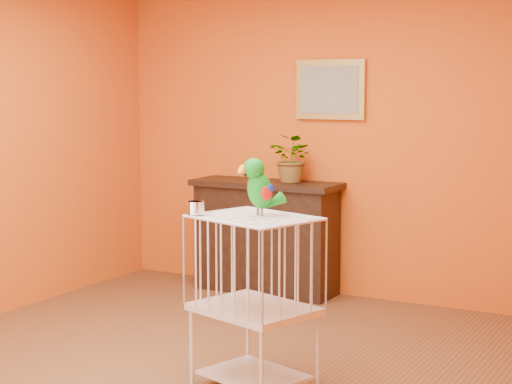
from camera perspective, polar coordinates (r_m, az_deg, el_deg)
The scene contains 8 objects.
ground at distance 5.58m, azimuth -4.66°, elevation -11.53°, with size 4.50×4.50×0.00m, color brown.
room_shell at distance 5.29m, azimuth -4.84°, elevation 4.94°, with size 4.50×4.50×4.50m.
console_cabinet at distance 7.40m, azimuth 0.65°, elevation -2.99°, with size 1.30×0.47×0.97m.
potted_plant at distance 7.19m, azimuth 2.43°, elevation 1.89°, with size 0.37×0.41×0.32m, color #26722D.
framed_picture at distance 7.24m, azimuth 4.97°, elevation 6.82°, with size 0.62×0.04×0.50m.
birdcage at distance 5.04m, azimuth -0.13°, elevation -7.23°, with size 0.79×0.69×1.03m.
feed_cup at distance 5.02m, azimuth -4.07°, elevation -1.04°, with size 0.11×0.11×0.07m, color silver.
parrot at distance 4.96m, azimuth 0.23°, elevation 0.39°, with size 0.24×0.28×0.34m.
Camera 1 is at (2.93, -4.41, 1.78)m, focal length 60.00 mm.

